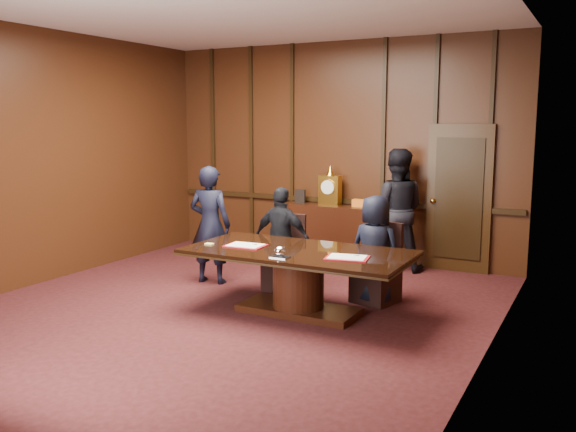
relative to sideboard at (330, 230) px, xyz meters
The scene contains 13 objects.
room 3.36m from the sideboard, 88.80° to the right, with size 7.00×7.04×3.50m.
sideboard is the anchor object (origin of this frame).
conference_table 2.86m from the sideboard, 73.49° to the right, with size 2.62×1.32×0.76m.
folder_left 2.87m from the sideboard, 86.83° to the right, with size 0.48×0.36×0.02m.
folder_right 3.26m from the sideboard, 62.85° to the right, with size 0.51×0.41×0.02m.
inkstand 3.31m from the sideboard, 75.71° to the right, with size 0.20×0.14×0.12m.
notepad 3.00m from the sideboard, 95.43° to the right, with size 0.10×0.07×0.01m, color #F0E075.
chair_left 1.89m from the sideboard, 85.10° to the right, with size 0.55×0.55×0.99m.
chair_right 2.39m from the sideboard, 51.81° to the right, with size 0.58×0.58×0.99m.
signatory_left 1.96m from the sideboard, 85.18° to the right, with size 0.81×0.34×1.39m, color black.
signatory_right 2.44m from the sideboard, 53.05° to the right, with size 0.66×0.43×1.35m, color black.
witness_left 2.28m from the sideboard, 113.43° to the right, with size 0.60×0.39×1.64m, color black.
witness_right 1.24m from the sideboard, ahead, with size 0.89×0.70×1.84m, color black.
Camera 1 is at (3.93, -5.67, 2.23)m, focal length 38.00 mm.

